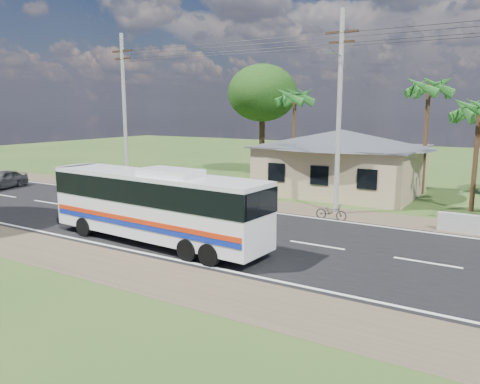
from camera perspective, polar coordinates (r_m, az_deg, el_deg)
name	(u,v)px	position (r m, az deg, el deg)	size (l,w,h in m)	color
ground	(229,232)	(22.51, -1.39, -4.84)	(120.00, 120.00, 0.00)	#304D1B
road	(229,231)	(22.51, -1.39, -4.82)	(120.00, 16.00, 0.03)	black
house	(341,155)	(33.25, 12.26, 4.43)	(12.40, 10.00, 5.00)	tan
utility_poles	(333,109)	(26.40, 11.30, 9.84)	(32.80, 2.22, 11.00)	#9E9E99
palm_near	(480,111)	(29.40, 27.20, 8.82)	(2.80, 2.80, 6.70)	#47301E
palm_mid	(429,88)	(34.33, 22.04, 11.65)	(2.80, 2.80, 8.20)	#47301E
palm_far	(295,98)	(37.76, 6.70, 11.37)	(2.80, 2.80, 7.70)	#47301E
tree_behind_house	(262,93)	(41.35, 2.74, 11.92)	(6.00, 6.00, 9.61)	#47301E
coach_bus	(156,201)	(20.41, -10.25, -1.04)	(10.92, 2.96, 3.35)	silver
motorcycle	(331,212)	(25.17, 11.06, -2.39)	(0.59, 1.68, 0.88)	black
small_car	(2,180)	(38.56, -27.02, 1.36)	(1.60, 3.97, 1.35)	#2E2E30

